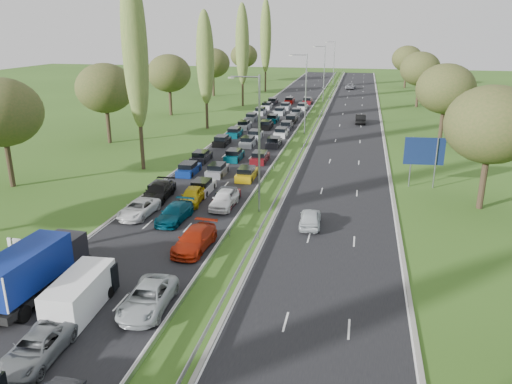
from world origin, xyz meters
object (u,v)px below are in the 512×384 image
Objects in this scene: near_car_2 at (139,209)px; info_sign at (18,249)px; blue_lorry at (36,269)px; near_car_3 at (158,192)px; white_van_rear at (82,292)px; direction_sign at (424,153)px.

info_sign is at bearing -106.72° from near_car_2.
blue_lorry is 4.82m from info_sign.
near_car_2 is 0.60× the size of blue_lorry.
near_car_3 is 19.52m from white_van_rear.
info_sign is at bearing 147.37° from white_van_rear.
blue_lorry is 3.64m from white_van_rear.
blue_lorry is (-0.20, -18.40, 1.01)m from near_car_3.
blue_lorry reaches higher than info_sign.
near_car_2 is 0.94× the size of direction_sign.
direction_sign reaches higher than blue_lorry.
direction_sign is (21.70, 28.50, 2.46)m from white_van_rear.
info_sign is (-3.86, -10.71, 0.67)m from near_car_2.
blue_lorry is at bearing -87.88° from near_car_2.
blue_lorry reaches higher than near_car_3.
near_car_2 is 15.06m from white_van_rear.
near_car_3 is at bearing 91.64° from blue_lorry.
blue_lorry is 1.50× the size of white_van_rear.
white_van_rear is (3.48, -0.84, -0.69)m from blue_lorry.
white_van_rear reaches higher than info_sign.
white_van_rear is 2.57× the size of info_sign.
blue_lorry is 1.56× the size of direction_sign.
blue_lorry reaches higher than white_van_rear.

